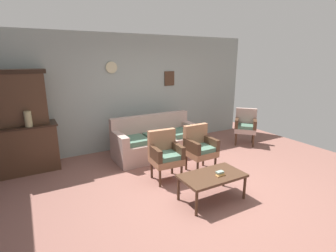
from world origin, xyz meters
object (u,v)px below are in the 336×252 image
wingback_chair_by_fireplace (245,125)px  coffee_table (212,177)px  vase_on_cabinet (28,119)px  book_stack_on_table (220,173)px  armchair_near_couch_end (200,146)px  floral_couch (156,142)px  armchair_near_cabinet (165,153)px  side_cabinet (27,148)px

wingback_chair_by_fireplace → coffee_table: size_ratio=0.90×
vase_on_cabinet → book_stack_on_table: bearing=-45.6°
armchair_near_couch_end → book_stack_on_table: 1.12m
floral_couch → coffee_table: floral_couch is taller
armchair_near_cabinet → floral_couch: bearing=70.8°
wingback_chair_by_fireplace → book_stack_on_table: size_ratio=6.13×
side_cabinet → armchair_near_couch_end: (2.93, -1.63, 0.03)m
armchair_near_couch_end → coffee_table: armchair_near_couch_end is taller
armchair_near_cabinet → wingback_chair_by_fireplace: bearing=15.4°
side_cabinet → vase_on_cabinet: 0.64m
floral_couch → armchair_near_couch_end: same height
vase_on_cabinet → coffee_table: vase_on_cabinet is taller
armchair_near_cabinet → book_stack_on_table: (0.38, -1.05, -0.05)m
coffee_table → book_stack_on_table: bearing=-38.6°
vase_on_cabinet → book_stack_on_table: vase_on_cabinet is taller
vase_on_cabinet → armchair_near_couch_end: 3.23m
book_stack_on_table → armchair_near_cabinet: bearing=109.9°
wingback_chair_by_fireplace → book_stack_on_table: bearing=-142.9°
floral_couch → armchair_near_cabinet: (-0.39, -1.13, 0.17)m
floral_couch → armchair_near_couch_end: 1.21m
vase_on_cabinet → armchair_near_couch_end: size_ratio=0.32×
armchair_near_cabinet → vase_on_cabinet: bearing=144.9°
wingback_chair_by_fireplace → armchair_near_couch_end: bearing=-159.2°
vase_on_cabinet → floral_couch: size_ratio=0.15×
side_cabinet → wingback_chair_by_fireplace: size_ratio=1.28×
armchair_near_cabinet → side_cabinet: bearing=143.0°
vase_on_cabinet → book_stack_on_table: size_ratio=1.96×
vase_on_cabinet → floral_couch: (2.46, -0.32, -0.75)m
wingback_chair_by_fireplace → coffee_table: bearing=-145.0°
coffee_table → book_stack_on_table: 0.14m
side_cabinet → armchair_near_cabinet: size_ratio=1.28×
wingback_chair_by_fireplace → floral_couch: bearing=171.2°
floral_couch → armchair_near_cabinet: 1.21m
armchair_near_couch_end → book_stack_on_table: armchair_near_couch_end is taller
vase_on_cabinet → wingback_chair_by_fireplace: (4.84, -0.69, -0.57)m
coffee_table → floral_couch: bearing=87.1°
vase_on_cabinet → wingback_chair_by_fireplace: 4.93m
wingback_chair_by_fireplace → book_stack_on_table: (-2.39, -1.81, -0.05)m
side_cabinet → armchair_near_cabinet: side_cabinet is taller
side_cabinet → armchair_near_couch_end: side_cabinet is taller
wingback_chair_by_fireplace → coffee_table: wingback_chair_by_fireplace is taller
vase_on_cabinet → armchair_near_cabinet: (2.07, -1.45, -0.57)m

